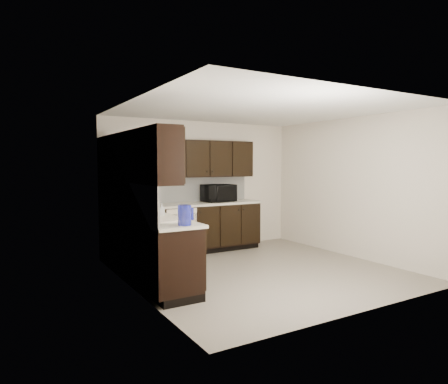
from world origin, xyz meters
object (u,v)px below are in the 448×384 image
object	(u,v)px
sink	(159,223)
storage_bin	(131,203)
microwave	(219,193)
blue_pitcher	(185,215)
toaster_oven	(117,200)

from	to	relation	value
sink	storage_bin	world-z (taller)	sink
microwave	storage_bin	distance (m)	1.92
blue_pitcher	toaster_oven	bearing A→B (deg)	100.93
toaster_oven	storage_bin	xyz separation A→B (m)	(0.10, -0.42, -0.02)
storage_bin	microwave	bearing A→B (deg)	12.60
sink	toaster_oven	bearing A→B (deg)	92.28
storage_bin	blue_pitcher	xyz separation A→B (m)	(0.02, -2.00, 0.02)
storage_bin	sink	bearing A→B (deg)	-91.36
sink	toaster_oven	world-z (taller)	sink
sink	storage_bin	bearing A→B (deg)	88.64
toaster_oven	storage_bin	distance (m)	0.43
sink	microwave	bearing A→B (deg)	42.18
blue_pitcher	storage_bin	bearing A→B (deg)	98.68
toaster_oven	sink	bearing A→B (deg)	-112.16
microwave	storage_bin	size ratio (longest dim) A/B	1.15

